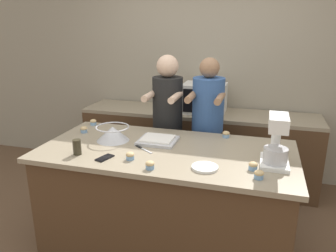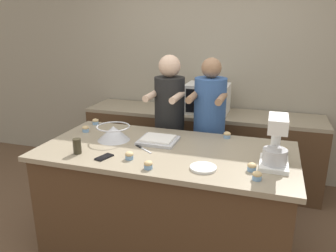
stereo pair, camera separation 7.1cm
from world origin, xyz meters
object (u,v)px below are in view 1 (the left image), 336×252
(person_left, at_px, (167,128))
(person_right, at_px, (207,133))
(cupcake_2, at_px, (283,149))
(cupcake_5, at_px, (130,156))
(baking_tray, at_px, (158,140))
(cupcake_0, at_px, (150,165))
(cupcake_3, at_px, (253,166))
(cupcake_4, at_px, (226,134))
(stand_mixer, at_px, (276,143))
(cupcake_7, at_px, (93,122))
(microwave_oven, at_px, (204,98))
(knife, at_px, (143,149))
(cupcake_6, at_px, (84,129))
(cupcake_1, at_px, (259,174))
(small_plate, at_px, (205,167))
(cell_phone, at_px, (105,158))
(drinking_glass, at_px, (77,147))
(mixing_bowl, at_px, (113,133))

(person_left, height_order, person_right, person_left)
(cupcake_2, bearing_deg, cupcake_5, -157.38)
(baking_tray, relative_size, cupcake_0, 5.07)
(cupcake_0, relative_size, cupcake_3, 1.00)
(cupcake_4, bearing_deg, cupcake_0, -118.00)
(stand_mixer, relative_size, cupcake_7, 5.85)
(microwave_oven, bearing_deg, knife, -100.00)
(cupcake_6, bearing_deg, cupcake_1, -18.28)
(cupcake_5, relative_size, cupcake_6, 1.00)
(small_plate, xyz_separation_m, cupcake_5, (-0.57, -0.00, 0.02))
(baking_tray, distance_m, cupcake_5, 0.43)
(person_left, distance_m, cupcake_4, 0.73)
(baking_tray, height_order, knife, baking_tray)
(cell_phone, bearing_deg, cupcake_4, 41.82)
(cupcake_0, distance_m, cupcake_7, 1.22)
(knife, relative_size, cupcake_2, 2.98)
(stand_mixer, distance_m, small_plate, 0.54)
(cupcake_0, relative_size, cupcake_1, 1.00)
(microwave_oven, bearing_deg, person_left, -114.16)
(knife, xyz_separation_m, cupcake_3, (0.88, -0.15, 0.03))
(stand_mixer, relative_size, knife, 1.96)
(microwave_oven, xyz_separation_m, cupcake_1, (0.67, -1.70, -0.11))
(cupcake_0, relative_size, cupcake_5, 1.00)
(person_right, xyz_separation_m, drinking_glass, (-0.84, -1.05, 0.14))
(microwave_oven, relative_size, cell_phone, 3.12)
(person_right, distance_m, cupcake_1, 1.21)
(cupcake_2, xyz_separation_m, cupcake_6, (-1.76, 0.01, 0.00))
(microwave_oven, relative_size, cupcake_5, 7.80)
(stand_mixer, xyz_separation_m, cell_phone, (-1.23, -0.24, -0.16))
(baking_tray, height_order, cupcake_0, cupcake_0)
(cell_phone, bearing_deg, baking_tray, 58.92)
(drinking_glass, height_order, cupcake_6, drinking_glass)
(microwave_oven, bearing_deg, small_plate, -79.54)
(stand_mixer, bearing_deg, baking_tray, 167.47)
(person_right, relative_size, cupcake_4, 25.21)
(person_right, xyz_separation_m, mixing_bowl, (-0.72, -0.68, 0.15))
(person_left, xyz_separation_m, baking_tray, (0.09, -0.61, 0.09))
(cell_phone, distance_m, knife, 0.33)
(cupcake_5, bearing_deg, cupcake_0, -30.38)
(microwave_oven, distance_m, cupcake_1, 1.83)
(person_right, height_order, drinking_glass, person_right)
(cupcake_0, distance_m, cupcake_5, 0.23)
(small_plate, height_order, cupcake_4, cupcake_4)
(cupcake_4, distance_m, cupcake_6, 1.31)
(cell_phone, xyz_separation_m, cupcake_3, (1.09, 0.11, 0.02))
(mixing_bowl, height_order, cell_phone, mixing_bowl)
(drinking_glass, bearing_deg, baking_tray, 40.46)
(baking_tray, height_order, cupcake_1, cupcake_1)
(cupcake_2, height_order, cupcake_5, same)
(mixing_bowl, xyz_separation_m, knife, (0.32, -0.12, -0.07))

